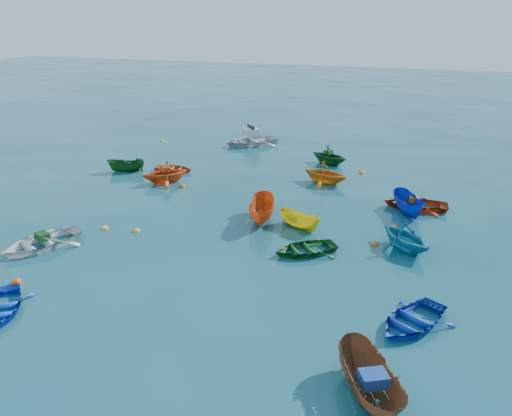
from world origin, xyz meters
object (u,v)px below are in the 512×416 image
(dinghy_blue_sw, at_px, (1,312))
(dinghy_blue_se, at_px, (411,325))
(dinghy_white_near, at_px, (42,247))
(motorboat_white, at_px, (251,145))

(dinghy_blue_sw, height_order, dinghy_blue_se, dinghy_blue_se)
(dinghy_white_near, xyz_separation_m, motorboat_white, (3.20, 20.57, 0.00))
(dinghy_white_near, distance_m, dinghy_blue_se, 16.36)
(dinghy_white_near, height_order, motorboat_white, motorboat_white)
(dinghy_blue_sw, bearing_deg, dinghy_blue_se, -17.86)
(dinghy_blue_sw, height_order, motorboat_white, motorboat_white)
(dinghy_blue_se, relative_size, motorboat_white, 0.73)
(dinghy_blue_sw, height_order, dinghy_white_near, dinghy_white_near)
(dinghy_blue_sw, bearing_deg, dinghy_white_near, 81.97)
(dinghy_white_near, xyz_separation_m, dinghy_blue_se, (16.32, -1.07, 0.00))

